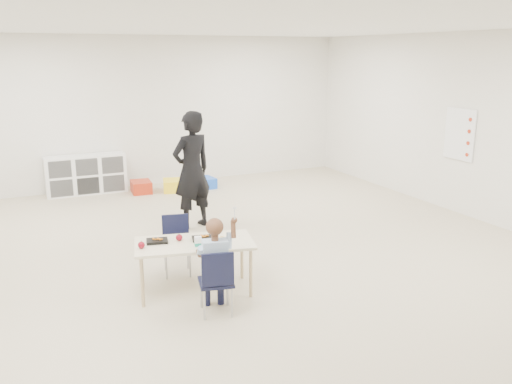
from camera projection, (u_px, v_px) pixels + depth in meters
name	position (u px, v px, depth m)	size (l,w,h in m)	color
room	(240.00, 149.00, 6.24)	(9.00, 9.02, 2.80)	beige
table	(195.00, 267.00, 5.73)	(1.33, 0.87, 0.56)	#F3E7C3
chair_near	(216.00, 281.00, 5.25)	(0.33, 0.31, 0.67)	black
chair_far	(177.00, 246.00, 6.19)	(0.33, 0.31, 0.67)	black
child	(216.00, 262.00, 5.20)	(0.45, 0.45, 1.06)	#ACC5E9
lunch_tray_near	(203.00, 238.00, 5.72)	(0.22, 0.16, 0.03)	black
lunch_tray_far	(157.00, 241.00, 5.65)	(0.22, 0.16, 0.03)	black
milk_carton	(198.00, 242.00, 5.52)	(0.07, 0.07, 0.10)	white
bread_roll	(222.00, 240.00, 5.64)	(0.09, 0.09, 0.07)	tan
apple_near	(179.00, 238.00, 5.69)	(0.07, 0.07, 0.07)	maroon
apple_far	(141.00, 245.00, 5.47)	(0.07, 0.07, 0.07)	maroon
cubby_shelf	(86.00, 174.00, 9.77)	(1.40, 0.40, 0.70)	white
rules_poster	(460.00, 134.00, 8.43)	(0.02, 0.60, 0.80)	white
adult	(192.00, 170.00, 7.75)	(0.62, 0.41, 1.70)	black
bin_red	(141.00, 187.00, 9.87)	(0.34, 0.44, 0.22)	#B32911
bin_yellow	(173.00, 185.00, 9.98)	(0.34, 0.43, 0.21)	yellow
bin_blue	(205.00, 183.00, 10.23)	(0.31, 0.40, 0.20)	blue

